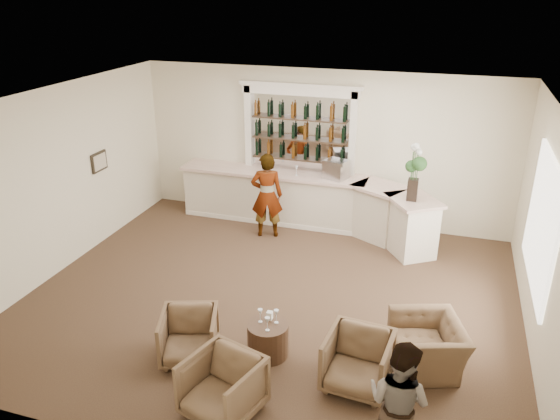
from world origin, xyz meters
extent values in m
plane|color=brown|center=(0.00, 0.00, 0.00)|extent=(8.00, 8.00, 0.00)
cube|color=#F3E8C9|center=(0.00, 3.50, 1.65)|extent=(8.00, 0.04, 3.30)
cube|color=#F3E8C9|center=(-4.00, 0.00, 1.65)|extent=(0.04, 7.00, 3.30)
cube|color=#F3E8C9|center=(4.00, 0.00, 1.65)|extent=(0.04, 7.00, 3.30)
cube|color=white|center=(0.00, 0.00, 3.30)|extent=(8.00, 7.00, 0.04)
cube|color=white|center=(3.97, 0.50, 1.70)|extent=(0.05, 2.40, 1.90)
cube|color=black|center=(-3.97, 1.20, 1.65)|extent=(0.04, 0.46, 0.38)
cube|color=beige|center=(-3.94, 1.20, 1.65)|extent=(0.01, 0.38, 0.30)
cube|color=white|center=(-1.00, 3.15, 0.54)|extent=(4.00, 0.70, 1.08)
cube|color=beige|center=(-1.00, 3.13, 1.11)|extent=(4.10, 0.82, 0.06)
cube|color=white|center=(1.35, 2.92, 0.54)|extent=(1.12, 1.04, 1.08)
cube|color=beige|center=(1.35, 2.90, 1.11)|extent=(1.27, 1.19, 0.06)
cube|color=white|center=(2.05, 2.40, 0.54)|extent=(1.08, 1.14, 1.08)
cube|color=beige|center=(2.05, 2.38, 1.11)|extent=(1.24, 1.29, 0.06)
cube|color=white|center=(-1.00, 2.82, 0.05)|extent=(4.00, 0.06, 0.10)
cube|color=white|center=(-0.50, 3.48, 1.95)|extent=(2.15, 0.02, 1.65)
cube|color=white|center=(-1.65, 3.42, 1.45)|extent=(0.14, 0.16, 2.90)
cube|color=white|center=(0.65, 3.42, 1.45)|extent=(0.14, 0.16, 2.90)
cube|color=white|center=(-0.50, 3.42, 2.84)|extent=(2.52, 0.16, 0.18)
cube|color=white|center=(-0.50, 3.42, 2.96)|extent=(2.64, 0.20, 0.08)
cube|color=#36271B|center=(-0.50, 3.37, 1.38)|extent=(2.05, 0.20, 0.03)
cube|color=#36271B|center=(-0.50, 3.37, 1.82)|extent=(2.05, 0.20, 0.03)
cube|color=#36271B|center=(-0.50, 3.37, 2.26)|extent=(2.05, 0.20, 0.03)
cylinder|color=#472C1E|center=(0.44, -1.45, 0.25)|extent=(0.59, 0.59, 0.50)
imported|color=gray|center=(-0.87, 2.31, 0.89)|extent=(0.75, 0.60, 1.78)
imported|color=gray|center=(2.36, -2.74, 0.76)|extent=(0.91, 0.83, 1.52)
imported|color=brown|center=(-0.58, -1.85, 0.36)|extent=(0.99, 1.00, 0.72)
imported|color=brown|center=(0.28, -2.70, 0.39)|extent=(1.05, 1.06, 0.78)
imported|color=brown|center=(1.75, -1.71, 0.38)|extent=(0.89, 0.91, 0.77)
imported|color=brown|center=(2.59, -1.01, 0.34)|extent=(1.20, 1.28, 0.67)
cube|color=#B1B1B5|center=(0.39, 3.07, 1.34)|extent=(0.55, 0.51, 0.40)
cube|color=black|center=(2.01, 2.31, 1.35)|extent=(0.19, 0.19, 0.42)
cube|color=white|center=(0.42, -1.31, 0.56)|extent=(0.08, 0.08, 0.12)
camera|label=1|loc=(2.54, -7.49, 4.92)|focal=35.00mm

